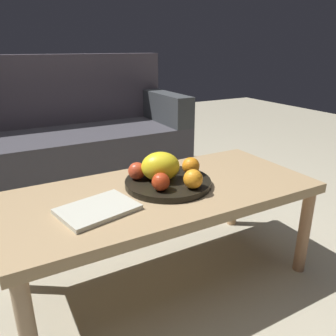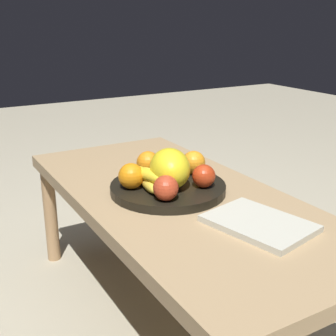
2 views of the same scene
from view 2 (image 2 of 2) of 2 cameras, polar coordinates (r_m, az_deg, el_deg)
ground_plane at (r=1.54m, az=1.16°, el=-18.29°), size 8.00×8.00×0.00m
coffee_table at (r=1.34m, az=1.27°, el=-5.15°), size 1.21×0.55×0.43m
fruit_bowl at (r=1.34m, az=0.00°, el=-2.54°), size 0.34×0.34×0.03m
melon_large_front at (r=1.28m, az=0.33°, el=-0.13°), size 0.18×0.16×0.12m
orange_front at (r=1.41m, az=-2.56°, el=0.68°), size 0.07×0.07×0.07m
orange_left at (r=1.29m, az=-4.70°, el=-1.02°), size 0.07×0.07×0.07m
orange_right at (r=1.41m, az=3.28°, el=0.71°), size 0.07×0.07×0.07m
apple_front at (r=1.30m, az=4.56°, el=-1.02°), size 0.07×0.07×0.07m
apple_left at (r=1.20m, az=-0.28°, el=-2.56°), size 0.07×0.07×0.07m
banana_bunch at (r=1.29m, az=-2.41°, el=-1.31°), size 0.16×0.10×0.06m
magazine at (r=1.14m, az=11.48°, el=-6.92°), size 0.28×0.23×0.02m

